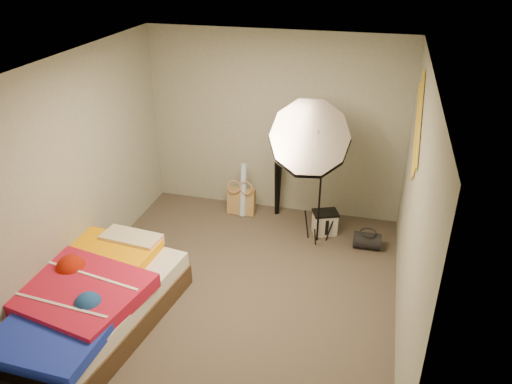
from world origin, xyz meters
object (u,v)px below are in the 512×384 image
(camera_case, at_px, (325,223))
(wrapping_roll, at_px, (243,190))
(bed, at_px, (87,299))
(camera_tripod, at_px, (278,160))
(duffel_bag, at_px, (367,241))
(photo_umbrella, at_px, (309,140))
(tote_bag, at_px, (241,201))

(camera_case, bearing_deg, wrapping_roll, 146.92)
(bed, height_order, camera_tripod, camera_tripod)
(duffel_bag, relative_size, camera_tripod, 0.24)
(duffel_bag, xyz_separation_m, photo_umbrella, (-0.78, -0.12, 1.33))
(tote_bag, bearing_deg, photo_umbrella, -29.69)
(wrapping_roll, bearing_deg, tote_bag, 164.65)
(camera_case, bearing_deg, photo_umbrella, -144.56)
(bed, distance_m, camera_tripod, 3.03)
(bed, bearing_deg, camera_tripod, 62.62)
(photo_umbrella, bearing_deg, bed, -133.89)
(camera_case, height_order, duffel_bag, camera_case)
(bed, bearing_deg, camera_case, 47.53)
(tote_bag, xyz_separation_m, photo_umbrella, (1.00, -0.57, 1.24))
(duffel_bag, distance_m, photo_umbrella, 1.54)
(wrapping_roll, distance_m, camera_tripod, 0.65)
(tote_bag, relative_size, wrapping_roll, 0.52)
(camera_tripod, bearing_deg, duffel_bag, -23.89)
(camera_case, bearing_deg, camera_tripod, 131.85)
(photo_umbrella, bearing_deg, tote_bag, 150.06)
(photo_umbrella, bearing_deg, camera_tripod, 126.49)
(tote_bag, xyz_separation_m, camera_case, (1.21, -0.24, -0.05))
(wrapping_roll, relative_size, bed, 0.35)
(tote_bag, height_order, photo_umbrella, photo_umbrella)
(bed, distance_m, photo_umbrella, 2.95)
(duffel_bag, bearing_deg, wrapping_roll, 164.32)
(camera_tripod, bearing_deg, tote_bag, -166.73)
(camera_case, xyz_separation_m, bed, (-2.09, -2.29, 0.13))
(camera_tripod, bearing_deg, wrapping_roll, -164.74)
(tote_bag, bearing_deg, camera_tripod, 13.52)
(camera_case, distance_m, duffel_bag, 0.61)
(camera_case, relative_size, duffel_bag, 0.87)
(wrapping_roll, relative_size, camera_tripod, 0.53)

